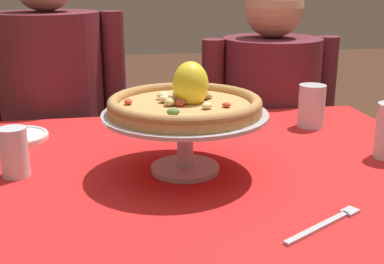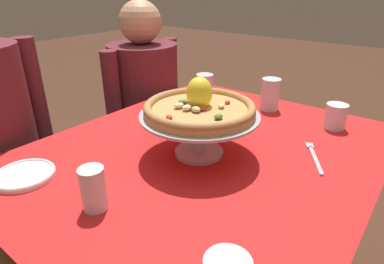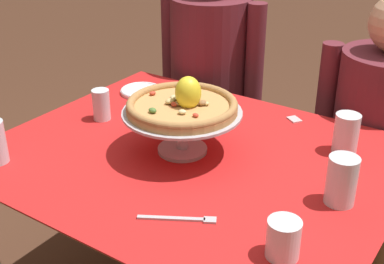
% 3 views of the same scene
% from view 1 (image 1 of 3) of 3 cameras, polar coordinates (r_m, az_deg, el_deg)
% --- Properties ---
extents(dining_table, '(1.22, 1.00, 0.75)m').
position_cam_1_polar(dining_table, '(1.17, 1.10, -9.11)').
color(dining_table, olive).
rests_on(dining_table, ground).
extents(pizza_stand, '(0.37, 0.37, 0.14)m').
position_cam_1_polar(pizza_stand, '(1.08, -0.79, 0.49)').
color(pizza_stand, '#B7B7C1').
rests_on(pizza_stand, dining_table).
extents(pizza, '(0.34, 0.34, 0.11)m').
position_cam_1_polar(pizza, '(1.07, -0.75, 3.43)').
color(pizza, tan).
rests_on(pizza, pizza_stand).
extents(water_glass_back_right, '(0.08, 0.08, 0.12)m').
position_cam_1_polar(water_glass_back_right, '(1.48, 13.64, 2.61)').
color(water_glass_back_right, white).
rests_on(water_glass_back_right, dining_table).
extents(water_glass_side_left, '(0.06, 0.06, 0.11)m').
position_cam_1_polar(water_glass_side_left, '(1.14, -19.87, -2.46)').
color(water_glass_side_left, silver).
rests_on(water_glass_side_left, dining_table).
extents(side_plate, '(0.17, 0.17, 0.02)m').
position_cam_1_polar(side_plate, '(1.41, -19.62, -0.48)').
color(side_plate, white).
rests_on(side_plate, dining_table).
extents(dinner_fork, '(0.18, 0.12, 0.01)m').
position_cam_1_polar(dinner_fork, '(0.91, 15.37, -10.13)').
color(dinner_fork, '#B7B7C1').
rests_on(dinner_fork, dining_table).
extents(sugar_packet, '(0.06, 0.06, 0.00)m').
position_cam_1_polar(sugar_packet, '(1.53, 3.98, 1.63)').
color(sugar_packet, beige).
rests_on(sugar_packet, dining_table).
extents(diner_left, '(0.52, 0.37, 1.27)m').
position_cam_1_polar(diner_left, '(1.84, -15.46, -0.34)').
color(diner_left, black).
rests_on(diner_left, ground).
extents(diner_right, '(0.52, 0.37, 1.18)m').
position_cam_1_polar(diner_right, '(1.91, 8.75, -0.87)').
color(diner_right, maroon).
rests_on(diner_right, ground).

